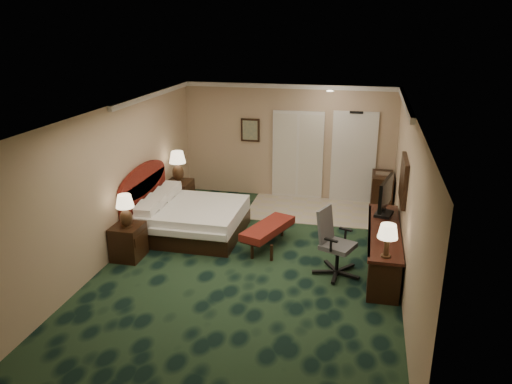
% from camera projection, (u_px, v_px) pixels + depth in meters
% --- Properties ---
extents(floor, '(5.00, 7.50, 0.00)m').
position_uv_depth(floor, '(252.00, 265.00, 8.75)').
color(floor, black).
rests_on(floor, ground).
extents(ceiling, '(5.00, 7.50, 0.00)m').
position_uv_depth(ceiling, '(252.00, 112.00, 7.87)').
color(ceiling, white).
rests_on(ceiling, wall_back).
extents(wall_back, '(5.00, 0.00, 2.70)m').
position_uv_depth(wall_back, '(288.00, 142.00, 11.77)').
color(wall_back, tan).
rests_on(wall_back, ground).
extents(wall_front, '(5.00, 0.00, 2.70)m').
position_uv_depth(wall_front, '(164.00, 315.00, 4.85)').
color(wall_front, tan).
rests_on(wall_front, ground).
extents(wall_left, '(0.00, 7.50, 2.70)m').
position_uv_depth(wall_left, '(114.00, 182.00, 8.83)').
color(wall_left, tan).
rests_on(wall_left, ground).
extents(wall_right, '(0.00, 7.50, 2.70)m').
position_uv_depth(wall_right, '(407.00, 204.00, 7.79)').
color(wall_right, tan).
rests_on(wall_right, ground).
extents(crown_molding, '(5.00, 7.50, 0.10)m').
position_uv_depth(crown_molding, '(252.00, 115.00, 7.89)').
color(crown_molding, silver).
rests_on(crown_molding, wall_back).
extents(tile_patch, '(3.20, 1.70, 0.01)m').
position_uv_depth(tile_patch, '(320.00, 211.00, 11.24)').
color(tile_patch, '#C1B3A8').
rests_on(tile_patch, ground).
extents(headboard, '(0.12, 2.00, 1.40)m').
position_uv_depth(headboard, '(144.00, 198.00, 9.95)').
color(headboard, '#4F0908').
rests_on(headboard, ground).
extents(entry_door, '(1.02, 0.06, 2.18)m').
position_uv_depth(entry_door, '(353.00, 158.00, 11.52)').
color(entry_door, silver).
rests_on(entry_door, ground).
extents(closet_doors, '(1.20, 0.06, 2.10)m').
position_uv_depth(closet_doors, '(298.00, 155.00, 11.78)').
color(closet_doors, silver).
rests_on(closet_doors, ground).
extents(wall_art, '(0.45, 0.06, 0.55)m').
position_uv_depth(wall_art, '(250.00, 130.00, 11.84)').
color(wall_art, slate).
rests_on(wall_art, wall_back).
extents(wall_mirror, '(0.05, 0.95, 0.75)m').
position_uv_depth(wall_mirror, '(404.00, 180.00, 8.29)').
color(wall_mirror, white).
rests_on(wall_mirror, wall_right).
extents(bed, '(1.91, 1.77, 0.61)m').
position_uv_depth(bed, '(193.00, 220.00, 9.93)').
color(bed, white).
rests_on(bed, ground).
extents(nightstand_near, '(0.50, 0.57, 0.63)m').
position_uv_depth(nightstand_near, '(128.00, 242.00, 8.93)').
color(nightstand_near, black).
rests_on(nightstand_near, ground).
extents(nightstand_far, '(0.54, 0.61, 0.67)m').
position_uv_depth(nightstand_far, '(179.00, 196.00, 11.20)').
color(nightstand_far, black).
rests_on(nightstand_far, ground).
extents(lamp_near, '(0.33, 0.33, 0.60)m').
position_uv_depth(lamp_near, '(126.00, 211.00, 8.67)').
color(lamp_near, black).
rests_on(lamp_near, nightstand_near).
extents(lamp_far, '(0.37, 0.37, 0.69)m').
position_uv_depth(lamp_far, '(178.00, 166.00, 11.01)').
color(lamp_far, black).
rests_on(lamp_far, nightstand_far).
extents(bed_bench, '(0.87, 1.39, 0.44)m').
position_uv_depth(bed_bench, '(268.00, 236.00, 9.40)').
color(bed_bench, maroon).
rests_on(bed_bench, ground).
extents(desk, '(0.53, 2.48, 0.72)m').
position_uv_depth(desk, '(383.00, 249.00, 8.54)').
color(desk, black).
rests_on(desk, ground).
extents(tv, '(0.28, 0.87, 0.68)m').
position_uv_depth(tv, '(385.00, 197.00, 8.95)').
color(tv, black).
rests_on(tv, desk).
extents(desk_lamp, '(0.37, 0.37, 0.53)m').
position_uv_depth(desk_lamp, '(387.00, 241.00, 7.37)').
color(desk_lamp, black).
rests_on(desk_lamp, desk).
extents(desk_chair, '(0.85, 0.83, 1.14)m').
position_uv_depth(desk_chair, '(338.00, 243.00, 8.26)').
color(desk_chair, '#45464C').
rests_on(desk_chair, ground).
extents(minibar, '(0.45, 0.82, 0.86)m').
position_uv_depth(minibar, '(381.00, 193.00, 11.10)').
color(minibar, black).
rests_on(minibar, ground).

